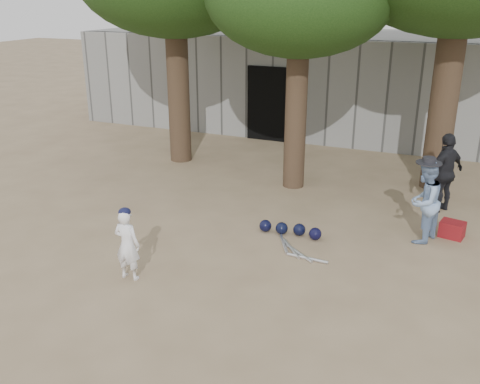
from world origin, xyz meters
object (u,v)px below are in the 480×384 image
at_px(spectator_blue, 424,202).
at_px(spectator_dark, 445,173).
at_px(red_bag, 452,229).
at_px(boy_player, 127,245).

distance_m(spectator_blue, spectator_dark, 1.70).
relative_size(spectator_dark, red_bag, 3.88).
bearing_deg(spectator_blue, red_bag, 146.46).
height_order(spectator_blue, spectator_dark, spectator_dark).
bearing_deg(boy_player, spectator_dark, -133.58).
distance_m(spectator_blue, red_bag, 0.89).
bearing_deg(spectator_dark, boy_player, -6.78).
bearing_deg(red_bag, spectator_blue, -143.80).
relative_size(boy_player, spectator_blue, 0.77).
bearing_deg(boy_player, red_bag, -144.05).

